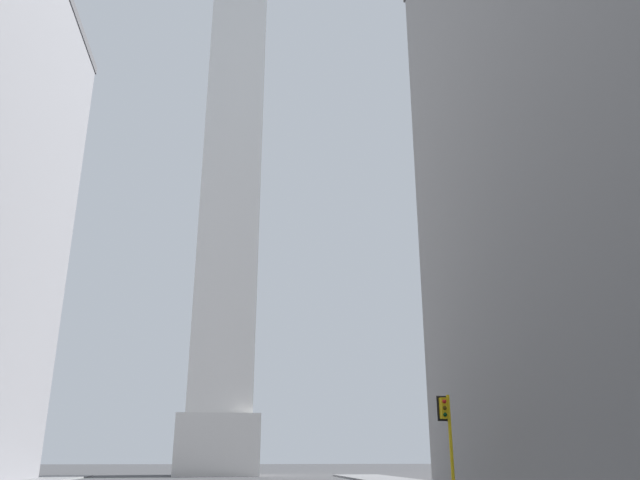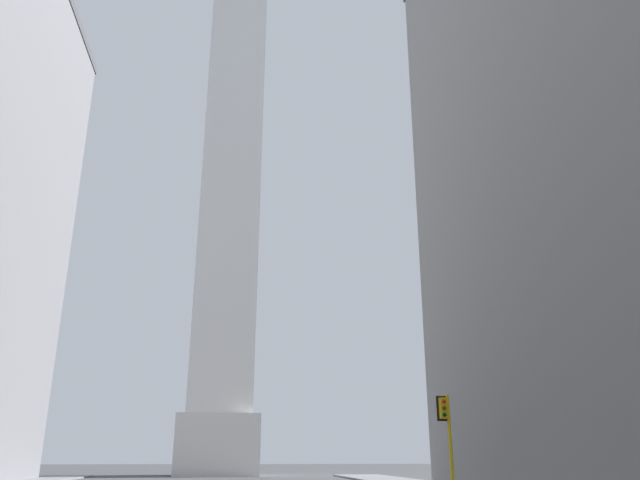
% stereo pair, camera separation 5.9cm
% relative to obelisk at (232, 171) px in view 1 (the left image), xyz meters
% --- Properties ---
extents(obelisk, '(9.19, 9.19, 78.39)m').
position_rel_obelisk_xyz_m(obelisk, '(0.00, 0.00, 0.00)').
color(obelisk, silver).
rests_on(obelisk, ground_plane).
extents(traffic_light_mid_right, '(0.79, 0.51, 5.13)m').
position_rel_obelisk_xyz_m(traffic_light_mid_right, '(12.89, -41.97, -34.19)').
color(traffic_light_mid_right, yellow).
rests_on(traffic_light_mid_right, ground_plane).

